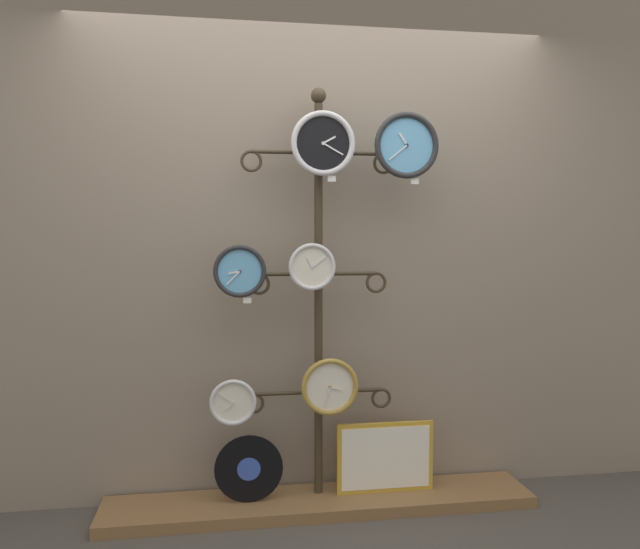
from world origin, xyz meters
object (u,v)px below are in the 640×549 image
object	(u,v)px
clock_middle_left	(240,271)
clock_middle_center	(312,267)
display_stand	(318,348)
clock_bottom_center	(330,387)
clock_top_right	(406,145)
vinyl_record	(249,469)
picture_frame	(385,457)
clock_top_center	(323,143)
clock_bottom_left	(233,402)

from	to	relation	value
clock_middle_left	clock_middle_center	distance (m)	0.35
display_stand	clock_bottom_center	bearing A→B (deg)	-66.79
clock_middle_center	clock_bottom_center	xyz separation A→B (m)	(0.09, 0.01, -0.60)
clock_middle_center	display_stand	bearing A→B (deg)	66.17
clock_top_right	vinyl_record	xyz separation A→B (m)	(-0.79, 0.05, -1.61)
vinyl_record	clock_middle_center	bearing A→B (deg)	-7.39
vinyl_record	picture_frame	distance (m)	0.71
picture_frame	clock_bottom_center	bearing A→B (deg)	-171.28
display_stand	clock_top_center	bearing A→B (deg)	-86.63
clock_top_center	vinyl_record	xyz separation A→B (m)	(-0.37, 0.03, -1.62)
clock_middle_left	clock_bottom_left	distance (m)	0.64
clock_top_center	clock_middle_center	distance (m)	0.60
clock_middle_center	vinyl_record	size ratio (longest dim) A/B	0.68
clock_top_right	clock_middle_left	bearing A→B (deg)	177.46
clock_middle_left	clock_bottom_center	distance (m)	0.73
clock_top_center	clock_middle_center	size ratio (longest dim) A/B	1.36
clock_top_right	clock_middle_left	world-z (taller)	clock_top_right
clock_top_center	picture_frame	xyz separation A→B (m)	(0.34, 0.05, -1.60)
clock_top_right	clock_bottom_center	distance (m)	1.26
clock_top_center	clock_bottom_center	world-z (taller)	clock_top_center
picture_frame	clock_top_center	bearing A→B (deg)	-171.00
clock_bottom_left	vinyl_record	size ratio (longest dim) A/B	0.67
clock_middle_left	picture_frame	size ratio (longest dim) A/B	0.50
clock_middle_left	clock_middle_center	xyz separation A→B (m)	(0.35, -0.03, 0.02)
display_stand	picture_frame	world-z (taller)	display_stand
clock_middle_left	clock_bottom_left	size ratio (longest dim) A/B	1.12
display_stand	vinyl_record	distance (m)	0.69
clock_top_center	clock_bottom_left	size ratio (longest dim) A/B	1.38
clock_top_right	clock_bottom_left	bearing A→B (deg)	178.55
clock_middle_center	clock_bottom_left	distance (m)	0.77
clock_top_right	clock_bottom_left	xyz separation A→B (m)	(-0.86, 0.02, -1.26)
clock_bottom_center	picture_frame	size ratio (longest dim) A/B	0.57
clock_bottom_center	vinyl_record	xyz separation A→B (m)	(-0.41, 0.03, -0.41)
display_stand	clock_bottom_left	distance (m)	0.51
clock_top_right	clock_bottom_left	distance (m)	1.53
clock_top_center	clock_middle_left	bearing A→B (deg)	177.08
clock_top_center	clock_bottom_left	xyz separation A→B (m)	(-0.45, 0.01, -1.27)
clock_top_right	clock_middle_left	xyz separation A→B (m)	(-0.82, 0.04, -0.62)
picture_frame	clock_middle_left	bearing A→B (deg)	-177.48
picture_frame	display_stand	bearing A→B (deg)	171.45
clock_middle_center	clock_bottom_center	bearing A→B (deg)	8.26
vinyl_record	clock_bottom_center	bearing A→B (deg)	-3.88
clock_top_right	clock_middle_center	bearing A→B (deg)	178.83
display_stand	clock_top_right	distance (m)	1.12
clock_top_right	clock_bottom_left	size ratio (longest dim) A/B	1.43
clock_bottom_left	vinyl_record	xyz separation A→B (m)	(0.08, 0.03, -0.35)
clock_middle_left	clock_middle_center	size ratio (longest dim) A/B	1.10
clock_bottom_center	clock_bottom_left	bearing A→B (deg)	-179.87
clock_middle_left	clock_middle_center	world-z (taller)	clock_middle_center
clock_top_center	vinyl_record	world-z (taller)	clock_top_center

